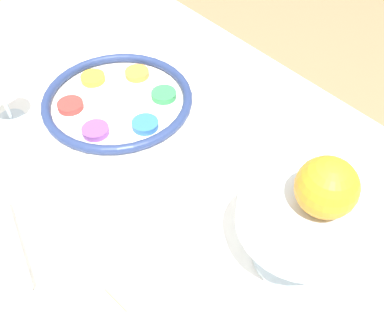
% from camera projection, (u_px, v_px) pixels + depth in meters
% --- Properties ---
extents(dining_table, '(1.55, 0.91, 0.73)m').
position_uv_depth(dining_table, '(150.00, 258.00, 1.15)').
color(dining_table, white).
rests_on(dining_table, ground_plane).
extents(seder_plate, '(0.33, 0.33, 0.03)m').
position_uv_depth(seder_plate, '(118.00, 101.00, 0.98)').
color(seder_plate, white).
rests_on(seder_plate, dining_table).
extents(fruit_stand, '(0.20, 0.20, 0.13)m').
position_uv_depth(fruit_stand, '(301.00, 223.00, 0.66)').
color(fruit_stand, silver).
rests_on(fruit_stand, dining_table).
extents(orange_fruit, '(0.09, 0.09, 0.09)m').
position_uv_depth(orange_fruit, '(327.00, 187.00, 0.62)').
color(orange_fruit, orange).
rests_on(orange_fruit, fruit_stand).
extents(napkin_roll, '(0.18, 0.08, 0.05)m').
position_uv_depth(napkin_roll, '(5.00, 247.00, 0.72)').
color(napkin_roll, white).
rests_on(napkin_roll, dining_table).
extents(cup_near, '(0.07, 0.07, 0.08)m').
position_uv_depth(cup_near, '(358.00, 181.00, 0.80)').
color(cup_near, silver).
rests_on(cup_near, dining_table).
extents(fork_left, '(0.06, 0.16, 0.01)m').
position_uv_depth(fork_left, '(211.00, 60.00, 1.10)').
color(fork_left, silver).
rests_on(fork_left, dining_table).
extents(fork_right, '(0.07, 0.16, 0.01)m').
position_uv_depth(fork_right, '(219.00, 66.00, 1.09)').
color(fork_right, silver).
rests_on(fork_right, dining_table).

